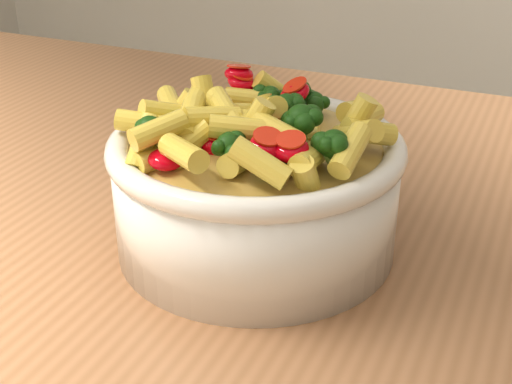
% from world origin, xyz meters
% --- Properties ---
extents(table, '(1.20, 0.80, 0.90)m').
position_xyz_m(table, '(0.00, 0.00, 0.80)').
color(table, '#A46D46').
rests_on(table, ground).
extents(serving_bowl, '(0.22, 0.22, 0.09)m').
position_xyz_m(serving_bowl, '(0.07, -0.05, 0.95)').
color(serving_bowl, white).
rests_on(serving_bowl, table).
extents(pasta_salad, '(0.17, 0.17, 0.04)m').
position_xyz_m(pasta_salad, '(0.07, -0.05, 1.01)').
color(pasta_salad, '#EACD4A').
rests_on(pasta_salad, serving_bowl).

